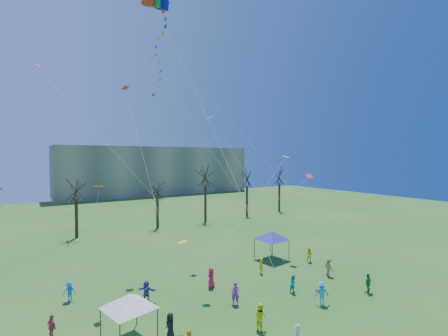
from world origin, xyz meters
TOP-DOWN VIEW (x-y plane):
  - distant_building at (22.00, 82.00)m, footprint 60.00×14.00m
  - bare_tree_row at (4.56, 35.13)m, footprint 67.00×6.54m
  - big_box_kite at (-5.87, 5.79)m, footprint 3.77×5.13m
  - canopy_tent_white at (-8.52, 5.31)m, footprint 3.89×3.89m
  - canopy_tent_blue at (9.96, 12.55)m, footprint 4.29×4.29m
  - festival_crowd at (-0.72, 5.75)m, footprint 26.33×13.11m
  - small_kites_aloft at (-0.38, 11.70)m, footprint 26.30×16.95m

SIDE VIEW (x-z plane):
  - festival_crowd at x=-0.72m, z-range -0.06..1.80m
  - canopy_tent_white at x=-8.52m, z-range 1.04..4.03m
  - canopy_tent_blue at x=9.96m, z-range 1.12..4.36m
  - bare_tree_row at x=4.56m, z-range 1.50..12.01m
  - distant_building at x=22.00m, z-range 0.00..15.00m
  - small_kites_aloft at x=-0.38m, z-range -2.54..29.43m
  - big_box_kite at x=-5.87m, z-range 7.37..30.31m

